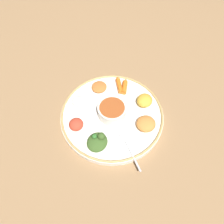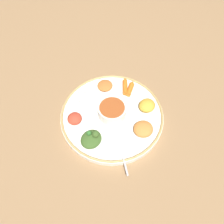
{
  "view_description": "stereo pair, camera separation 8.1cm",
  "coord_description": "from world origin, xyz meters",
  "px_view_note": "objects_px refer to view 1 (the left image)",
  "views": [
    {
      "loc": [
        -0.1,
        0.43,
        0.71
      ],
      "look_at": [
        0.0,
        0.0,
        0.04
      ],
      "focal_mm": 36.05,
      "sensor_mm": 36.0,
      "label": 1
    },
    {
      "loc": [
        -0.17,
        0.41,
        0.71
      ],
      "look_at": [
        0.0,
        0.0,
        0.04
      ],
      "focal_mm": 36.05,
      "sensor_mm": 36.0,
      "label": 2
    }
  ],
  "objects_px": {
    "center_bowl": "(112,111)",
    "greens_pile": "(98,141)",
    "carrot_near_spoon": "(125,86)",
    "spoon": "(127,143)",
    "carrot_outer": "(119,85)"
  },
  "relations": [
    {
      "from": "center_bowl",
      "to": "greens_pile",
      "type": "distance_m",
      "value": 0.13
    },
    {
      "from": "carrot_near_spoon",
      "to": "greens_pile",
      "type": "bearing_deg",
      "value": 80.76
    },
    {
      "from": "greens_pile",
      "to": "carrot_near_spoon",
      "type": "distance_m",
      "value": 0.26
    },
    {
      "from": "spoon",
      "to": "greens_pile",
      "type": "relative_size",
      "value": 1.55
    },
    {
      "from": "spoon",
      "to": "carrot_near_spoon",
      "type": "height_order",
      "value": "carrot_near_spoon"
    },
    {
      "from": "greens_pile",
      "to": "carrot_near_spoon",
      "type": "bearing_deg",
      "value": -99.24
    },
    {
      "from": "spoon",
      "to": "carrot_near_spoon",
      "type": "xyz_separation_m",
      "value": [
        0.05,
        -0.24,
        0.01
      ]
    },
    {
      "from": "center_bowl",
      "to": "carrot_outer",
      "type": "bearing_deg",
      "value": -88.99
    },
    {
      "from": "greens_pile",
      "to": "carrot_near_spoon",
      "type": "height_order",
      "value": "greens_pile"
    },
    {
      "from": "greens_pile",
      "to": "carrot_outer",
      "type": "height_order",
      "value": "greens_pile"
    },
    {
      "from": "spoon",
      "to": "carrot_near_spoon",
      "type": "relative_size",
      "value": 1.85
    },
    {
      "from": "center_bowl",
      "to": "carrot_near_spoon",
      "type": "bearing_deg",
      "value": -99.01
    },
    {
      "from": "spoon",
      "to": "carrot_near_spoon",
      "type": "bearing_deg",
      "value": -77.45
    },
    {
      "from": "center_bowl",
      "to": "greens_pile",
      "type": "bearing_deg",
      "value": 80.51
    },
    {
      "from": "carrot_outer",
      "to": "spoon",
      "type": "bearing_deg",
      "value": 107.61
    }
  ]
}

